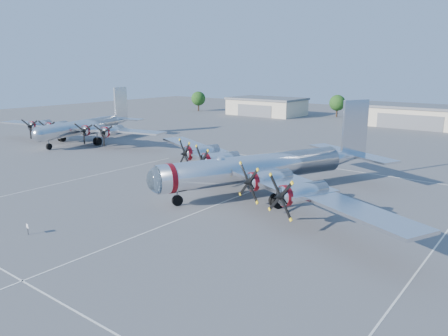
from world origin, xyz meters
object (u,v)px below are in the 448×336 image
Objects in this scene: tree_west at (337,103)px; info_placard at (28,227)px; hangar_west at (267,106)px; hangar_center at (417,116)px; main_bomber_b29 at (264,192)px; tree_far_west at (198,99)px; bomber_west at (86,142)px.

info_placard is at bearing -81.04° from tree_west.
hangar_west is 45.00m from hangar_center.
tree_west is at bearing 132.53° from main_bomber_b29.
main_bomber_b29 is 26.64m from info_placard.
tree_far_west is at bearing -170.99° from hangar_west.
tree_far_west is 0.17× the size of bomber_west.
tree_far_west is 113.52m from info_placard.
hangar_center is 0.59× the size of main_bomber_b29.
main_bomber_b29 is at bearing -72.13° from tree_west.
main_bomber_b29 is at bearing -44.50° from tree_far_west.
main_bomber_b29 is at bearing -57.92° from hangar_west.
main_bomber_b29 is (71.53, -70.28, -4.22)m from tree_far_west.
hangar_center is at bearing 3.24° from tree_far_west.
hangar_west is at bearing 76.45° from bomber_west.
info_placard is (-8.12, -99.07, -2.00)m from hangar_center.
info_placard is at bearing -94.68° from hangar_center.
hangar_center is 80.73m from bomber_west.
tree_west is (20.00, 8.04, 1.51)m from hangar_west.
tree_west reaches higher than main_bomber_b29.
tree_far_west is (-70.00, -3.96, 1.51)m from hangar_center.
bomber_west is (-46.79, -65.73, -2.71)m from hangar_center.
hangar_center is 74.31m from main_bomber_b29.
info_placard is (38.68, -33.34, 0.71)m from bomber_west.
tree_west reaches higher than bomber_west.
hangar_center is at bearing -17.82° from tree_west.
hangar_center is 4.31× the size of tree_west.
tree_west is 0.17× the size of bomber_west.
info_placard is (16.88, -107.11, -3.51)m from tree_west.
main_bomber_b29 is 47.83× the size of info_placard.
hangar_west is at bearing 146.73° from main_bomber_b29.
hangar_west is at bearing -158.11° from tree_west.
tree_far_west is 46.57m from tree_west.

